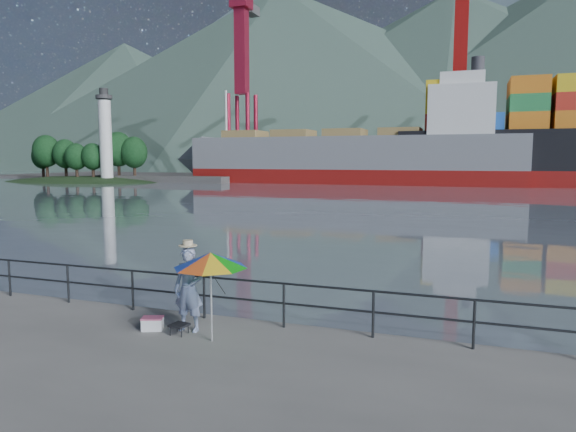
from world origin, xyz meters
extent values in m
cube|color=slate|center=(0.00, 130.00, 0.00)|extent=(500.00, 280.00, 0.00)
cube|color=#514F4C|center=(10.00, 93.00, 0.00)|extent=(200.00, 40.00, 0.40)
cylinder|color=#2D3033|center=(0.00, 1.70, 1.00)|extent=(22.00, 0.05, 0.05)
cylinder|color=#2D3033|center=(0.00, 1.70, 0.55)|extent=(22.00, 0.05, 0.05)
cube|color=#2D3033|center=(0.00, 1.70, 0.50)|extent=(22.00, 0.06, 1.00)
cone|color=#385147|center=(-140.00, 190.00, 27.50)|extent=(228.80, 228.80, 55.00)
cone|color=#385147|center=(-70.00, 200.00, 37.50)|extent=(312.00, 312.00, 75.00)
cone|color=#385147|center=(0.00, 205.00, 34.00)|extent=(282.88, 282.88, 68.00)
ellipsoid|color=#263F1E|center=(-55.00, 62.00, 0.00)|extent=(48.00, 26.40, 8.40)
cylinder|color=white|center=(-49.00, 61.00, 6.50)|extent=(2.00, 2.00, 13.00)
cylinder|color=#2D2D2D|center=(-49.00, 61.00, 14.00)|extent=(1.80, 1.80, 2.00)
cube|color=red|center=(10.00, 92.00, 3.90)|extent=(6.00, 2.40, 7.80)
cube|color=yellow|center=(16.50, 92.00, 2.60)|extent=(6.00, 2.40, 5.20)
cube|color=#267F3F|center=(23.00, 92.00, 1.30)|extent=(6.00, 2.40, 2.60)
cube|color=red|center=(10.00, 95.00, 3.90)|extent=(6.00, 2.40, 7.80)
cube|color=yellow|center=(16.50, 95.00, 2.60)|extent=(6.00, 2.40, 5.20)
cube|color=orange|center=(23.00, 95.00, 3.90)|extent=(6.00, 2.40, 7.80)
cube|color=gray|center=(10.00, 98.00, 1.30)|extent=(6.00, 2.40, 2.60)
cube|color=yellow|center=(16.50, 98.00, 3.90)|extent=(6.00, 2.40, 7.80)
cube|color=yellow|center=(23.00, 98.00, 2.60)|extent=(6.00, 2.40, 5.20)
imported|color=#335395|center=(1.11, 0.82, 0.93)|extent=(0.70, 0.48, 1.87)
cylinder|color=white|center=(1.89, 0.38, 0.85)|extent=(0.04, 0.04, 1.71)
cone|color=#E8591D|center=(1.89, 0.38, 1.71)|extent=(1.88, 1.88, 0.31)
cube|color=black|center=(1.03, 0.51, 0.21)|extent=(0.40, 0.40, 0.05)
cube|color=#2D3033|center=(1.03, 0.51, 0.09)|extent=(0.29, 0.29, 0.18)
cube|color=white|center=(0.32, 0.58, 0.13)|extent=(0.52, 0.43, 0.26)
cylinder|color=black|center=(1.19, 1.93, 0.00)|extent=(0.33, 1.63, 1.17)
cube|color=maroon|center=(-10.62, 70.69, 0.75)|extent=(50.89, 8.81, 2.50)
cube|color=gray|center=(-10.62, 70.69, 4.50)|extent=(50.89, 8.81, 5.00)
cube|color=silver|center=(5.67, 70.69, 10.50)|extent=(9.00, 7.40, 7.00)
camera|label=1|loc=(6.75, -8.80, 3.78)|focal=32.00mm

